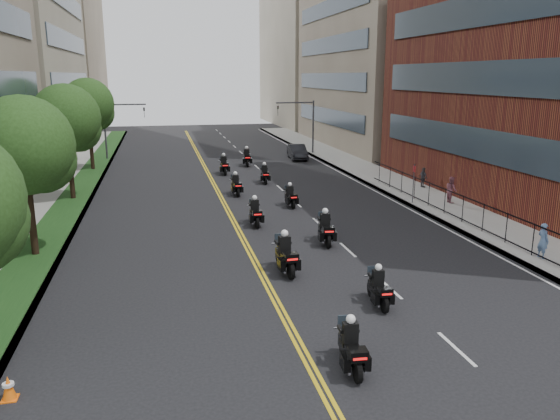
# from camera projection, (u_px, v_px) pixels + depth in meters

# --- Properties ---
(ground) EXTENTS (160.00, 160.00, 0.00)m
(ground) POSITION_uv_depth(u_px,v_px,m) (358.00, 360.00, 16.06)
(ground) COLOR black
(ground) RESTS_ON ground
(sidewalk_right) EXTENTS (4.00, 90.00, 0.15)m
(sidewalk_right) POSITION_uv_depth(u_px,v_px,m) (391.00, 182.00, 42.24)
(sidewalk_right) COLOR gray
(sidewalk_right) RESTS_ON ground
(sidewalk_left) EXTENTS (4.00, 90.00, 0.15)m
(sidewalk_left) POSITION_uv_depth(u_px,v_px,m) (63.00, 197.00, 37.22)
(sidewalk_left) COLOR gray
(sidewalk_left) RESTS_ON ground
(grass_strip) EXTENTS (2.00, 90.00, 0.04)m
(grass_strip) POSITION_uv_depth(u_px,v_px,m) (75.00, 195.00, 37.37)
(grass_strip) COLOR #183D16
(grass_strip) RESTS_ON sidewalk_left
(building_right_tan) EXTENTS (15.11, 28.00, 30.00)m
(building_right_tan) POSITION_uv_depth(u_px,v_px,m) (393.00, 14.00, 62.44)
(building_right_tan) COLOR #7A6A59
(building_right_tan) RESTS_ON ground
(building_right_far) EXTENTS (15.00, 28.00, 26.00)m
(building_right_far) POSITION_uv_depth(u_px,v_px,m) (319.00, 45.00, 91.36)
(building_right_far) COLOR gray
(building_right_far) RESTS_ON ground
(building_left_far) EXTENTS (16.00, 28.00, 26.00)m
(building_left_far) POSITION_uv_depth(u_px,v_px,m) (42.00, 42.00, 82.26)
(building_left_far) COLOR #7A6A59
(building_left_far) RESTS_ON ground
(iron_fence) EXTENTS (0.05, 28.00, 1.50)m
(iron_fence) POSITION_uv_depth(u_px,v_px,m) (473.00, 213.00, 29.51)
(iron_fence) COLOR black
(iron_fence) RESTS_ON sidewalk_right
(street_trees) EXTENTS (4.40, 38.40, 7.98)m
(street_trees) POSITION_uv_depth(u_px,v_px,m) (54.00, 131.00, 30.15)
(street_trees) COLOR black
(street_trees) RESTS_ON ground
(traffic_signal_right) EXTENTS (4.09, 0.20, 5.60)m
(traffic_signal_right) POSITION_uv_depth(u_px,v_px,m) (304.00, 119.00, 56.97)
(traffic_signal_right) COLOR #3F3F44
(traffic_signal_right) RESTS_ON ground
(traffic_signal_left) EXTENTS (4.09, 0.20, 5.60)m
(traffic_signal_left) POSITION_uv_depth(u_px,v_px,m) (115.00, 122.00, 52.98)
(traffic_signal_left) COLOR #3F3F44
(traffic_signal_left) RESTS_ON ground
(motorcycle_0) EXTENTS (0.57, 2.20, 1.62)m
(motorcycle_0) POSITION_uv_depth(u_px,v_px,m) (351.00, 349.00, 15.43)
(motorcycle_0) COLOR black
(motorcycle_0) RESTS_ON ground
(motorcycle_1) EXTENTS (0.52, 2.10, 1.55)m
(motorcycle_1) POSITION_uv_depth(u_px,v_px,m) (379.00, 289.00, 19.76)
(motorcycle_1) COLOR black
(motorcycle_1) RESTS_ON ground
(motorcycle_2) EXTENTS (0.62, 2.51, 1.85)m
(motorcycle_2) POSITION_uv_depth(u_px,v_px,m) (286.00, 256.00, 23.01)
(motorcycle_2) COLOR black
(motorcycle_2) RESTS_ON ground
(motorcycle_3) EXTENTS (0.69, 2.42, 1.78)m
(motorcycle_3) POSITION_uv_depth(u_px,v_px,m) (325.00, 230.00, 27.04)
(motorcycle_3) COLOR black
(motorcycle_3) RESTS_ON ground
(motorcycle_4) EXTENTS (0.52, 2.28, 1.68)m
(motorcycle_4) POSITION_uv_depth(u_px,v_px,m) (255.00, 214.00, 30.38)
(motorcycle_4) COLOR black
(motorcycle_4) RESTS_ON ground
(motorcycle_5) EXTENTS (0.49, 2.11, 1.56)m
(motorcycle_5) POSITION_uv_depth(u_px,v_px,m) (290.00, 197.00, 34.68)
(motorcycle_5) COLOR black
(motorcycle_5) RESTS_ON ground
(motorcycle_6) EXTENTS (0.54, 2.24, 1.66)m
(motorcycle_6) POSITION_uv_depth(u_px,v_px,m) (236.00, 186.00, 38.03)
(motorcycle_6) COLOR black
(motorcycle_6) RESTS_ON ground
(motorcycle_7) EXTENTS (0.55, 2.20, 1.62)m
(motorcycle_7) POSITION_uv_depth(u_px,v_px,m) (265.00, 175.00, 42.29)
(motorcycle_7) COLOR black
(motorcycle_7) RESTS_ON ground
(motorcycle_8) EXTENTS (0.56, 2.41, 1.78)m
(motorcycle_8) POSITION_uv_depth(u_px,v_px,m) (224.00, 166.00, 46.07)
(motorcycle_8) COLOR black
(motorcycle_8) RESTS_ON ground
(motorcycle_9) EXTENTS (0.65, 2.47, 1.82)m
(motorcycle_9) POSITION_uv_depth(u_px,v_px,m) (247.00, 158.00, 50.28)
(motorcycle_9) COLOR black
(motorcycle_9) RESTS_ON ground
(parked_sedan) EXTENTS (1.89, 4.49, 1.44)m
(parked_sedan) POSITION_uv_depth(u_px,v_px,m) (297.00, 152.00, 54.36)
(parked_sedan) COLOR black
(parked_sedan) RESTS_ON ground
(pedestrian_a) EXTENTS (0.44, 0.62, 1.61)m
(pedestrian_a) POSITION_uv_depth(u_px,v_px,m) (543.00, 241.00, 24.43)
(pedestrian_a) COLOR slate
(pedestrian_a) RESTS_ON sidewalk_right
(pedestrian_b) EXTENTS (0.70, 0.87, 1.68)m
(pedestrian_b) POSITION_uv_depth(u_px,v_px,m) (451.00, 190.00, 35.12)
(pedestrian_b) COLOR #8C4C5B
(pedestrian_b) RESTS_ON sidewalk_right
(pedestrian_c) EXTENTS (0.48, 0.90, 1.46)m
(pedestrian_c) POSITION_uv_depth(u_px,v_px,m) (423.00, 177.00, 39.93)
(pedestrian_c) COLOR #3E3E45
(pedestrian_c) RESTS_ON sidewalk_right
(traffic_cone) EXTENTS (0.40, 0.40, 0.66)m
(traffic_cone) POSITION_uv_depth(u_px,v_px,m) (9.00, 388.00, 14.05)
(traffic_cone) COLOR #FF660D
(traffic_cone) RESTS_ON ground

